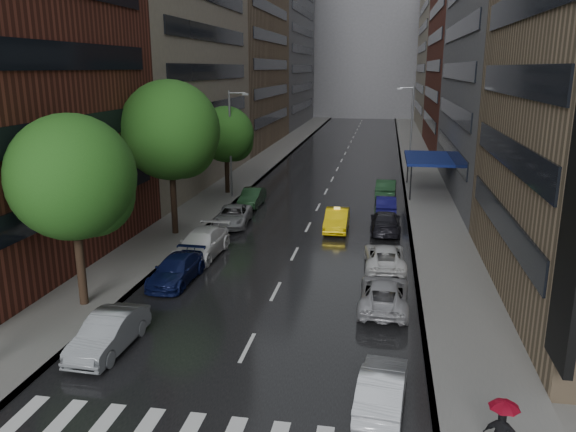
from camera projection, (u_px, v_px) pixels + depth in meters
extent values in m
plane|color=gray|center=(219.00, 404.00, 18.89)|extent=(220.00, 220.00, 0.00)
cube|color=black|center=(340.00, 163.00, 66.51)|extent=(14.00, 140.00, 0.01)
cube|color=gray|center=(266.00, 161.00, 67.98)|extent=(4.00, 140.00, 0.15)
cube|color=gray|center=(418.00, 165.00, 65.00)|extent=(4.00, 140.00, 0.15)
cube|color=silver|center=(18.00, 421.00, 17.99)|extent=(0.55, 2.80, 0.01)
cube|color=silver|center=(58.00, 425.00, 17.75)|extent=(0.55, 2.80, 0.01)
cube|color=silver|center=(99.00, 430.00, 17.52)|extent=(0.55, 2.80, 0.01)
cube|color=maroon|center=(2.00, 28.00, 29.46)|extent=(8.00, 20.00, 26.00)
cube|color=gray|center=(168.00, 0.00, 51.30)|extent=(8.00, 28.00, 34.00)
cube|color=#937A5B|center=(245.00, 67.00, 79.50)|extent=(8.00, 28.00, 22.00)
cube|color=slate|center=(282.00, 24.00, 106.03)|extent=(8.00, 32.00, 38.00)
cube|color=slate|center=(507.00, 55.00, 47.62)|extent=(8.00, 28.00, 24.00)
cube|color=maroon|center=(468.00, 12.00, 72.75)|extent=(8.00, 28.00, 36.00)
cube|color=gray|center=(444.00, 51.00, 102.35)|extent=(8.00, 32.00, 28.00)
cube|color=slate|center=(367.00, 45.00, 127.18)|extent=(40.00, 14.00, 32.00)
cylinder|color=#382619|center=(80.00, 256.00, 26.01)|extent=(0.40, 0.40, 4.99)
sphere|color=#1E5116|center=(72.00, 177.00, 25.05)|extent=(5.70, 5.70, 5.70)
cylinder|color=#382619|center=(173.00, 194.00, 37.30)|extent=(0.40, 0.40, 5.65)
sphere|color=#1E5116|center=(170.00, 130.00, 36.21)|extent=(6.46, 6.46, 6.46)
cylinder|color=#382619|center=(227.00, 170.00, 49.77)|extent=(0.40, 0.40, 4.28)
sphere|color=#1E5116|center=(226.00, 134.00, 48.95)|extent=(4.89, 4.89, 4.89)
imported|color=yellow|center=(337.00, 220.00, 38.99)|extent=(1.61, 4.51, 1.48)
imported|color=gray|center=(109.00, 333.00, 22.35)|extent=(1.69, 4.56, 1.49)
imported|color=#0D143C|center=(176.00, 270.00, 29.49)|extent=(2.08, 4.80, 1.38)
imported|color=white|center=(202.00, 244.00, 33.45)|extent=(2.46, 5.59, 1.60)
imported|color=gray|center=(233.00, 216.00, 40.26)|extent=(2.71, 5.09, 1.36)
imported|color=#18361D|center=(252.00, 197.00, 45.88)|extent=(1.52, 4.33, 1.43)
imported|color=silver|center=(382.00, 387.00, 18.63)|extent=(1.82, 4.32, 1.39)
imported|color=#9C9CA1|center=(384.00, 294.00, 26.33)|extent=(2.37, 4.98, 1.37)
imported|color=silver|center=(385.00, 257.00, 31.57)|extent=(2.44, 4.88, 1.33)
imported|color=black|center=(385.00, 222.00, 38.46)|extent=(2.13, 5.08, 1.47)
imported|color=#11104C|center=(386.00, 204.00, 43.42)|extent=(1.61, 4.37, 1.43)
imported|color=#1A3920|center=(386.00, 188.00, 49.11)|extent=(1.86, 4.87, 1.58)
imported|color=#B40D29|center=(504.00, 412.00, 15.44)|extent=(0.82, 0.82, 0.72)
cylinder|color=gray|center=(230.00, 145.00, 47.56)|extent=(0.18, 0.18, 9.00)
cube|color=gray|center=(245.00, 94.00, 46.25)|extent=(0.50, 0.22, 0.16)
cylinder|color=gray|center=(411.00, 129.00, 59.27)|extent=(0.18, 0.18, 9.00)
cube|color=gray|center=(400.00, 89.00, 58.42)|extent=(0.50, 0.22, 0.16)
cube|color=navy|center=(428.00, 158.00, 49.93)|extent=(4.00, 8.00, 0.25)
cylinder|color=black|center=(411.00, 183.00, 46.96)|extent=(0.12, 0.12, 3.00)
cylinder|color=black|center=(408.00, 167.00, 54.20)|extent=(0.12, 0.12, 3.00)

